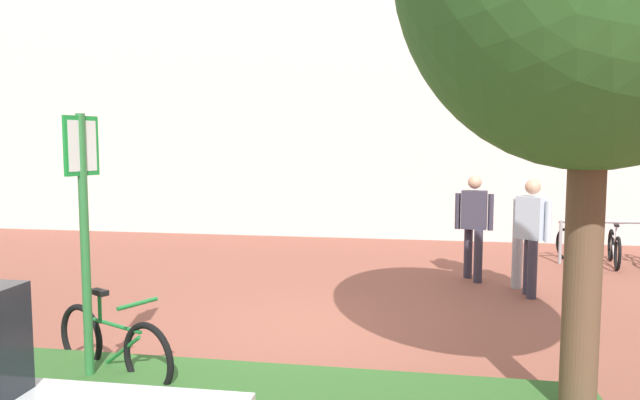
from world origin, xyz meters
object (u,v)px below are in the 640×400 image
object	(u,v)px
person_shirt_white	(531,230)
person_suited_navy	(474,221)
parking_sign_post	(84,213)
bollard_steel	(517,259)
bike_at_sign	(113,345)

from	to	relation	value
person_shirt_white	person_suited_navy	world-z (taller)	same
parking_sign_post	bollard_steel	world-z (taller)	parking_sign_post
bike_at_sign	person_suited_navy	world-z (taller)	person_suited_navy
bike_at_sign	bollard_steel	size ratio (longest dim) A/B	1.71
parking_sign_post	person_suited_navy	xyz separation A→B (m)	(3.76, 5.11, -0.64)
bike_at_sign	person_suited_navy	size ratio (longest dim) A/B	0.90
parking_sign_post	bike_at_sign	distance (m)	1.31
parking_sign_post	bollard_steel	distance (m)	6.51
bike_at_sign	person_suited_navy	bearing A→B (deg)	53.03
bollard_steel	person_shirt_white	bearing A→B (deg)	-76.83
parking_sign_post	person_shirt_white	size ratio (longest dim) A/B	1.45
parking_sign_post	person_shirt_white	xyz separation A→B (m)	(4.50, 4.19, -0.64)
bollard_steel	person_suited_navy	bearing A→B (deg)	144.36
parking_sign_post	person_suited_navy	distance (m)	6.38
parking_sign_post	bike_at_sign	size ratio (longest dim) A/B	1.62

